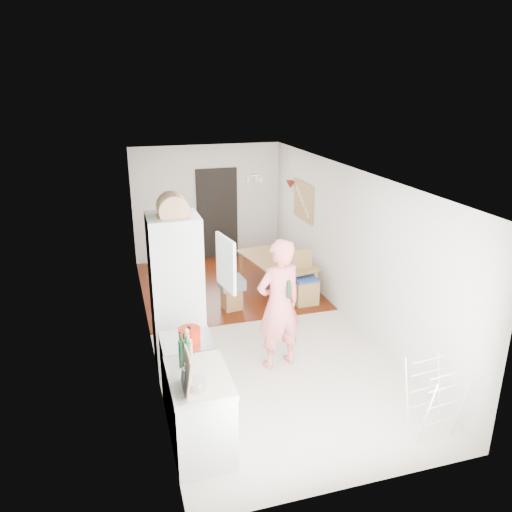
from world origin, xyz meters
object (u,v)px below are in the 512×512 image
person (279,293)px  dining_chair (305,278)px  drying_rack (434,400)px  stool (232,298)px  dining_table (278,276)px

person → dining_chair: bearing=-134.7°
dining_chair → drying_rack: bearing=-90.8°
person → drying_rack: 2.28m
dining_chair → stool: (-1.30, 0.13, -0.28)m
person → stool: 2.13m
dining_table → drying_rack: size_ratio=1.64×
dining_chair → dining_table: bearing=104.3°
stool → dining_table: bearing=31.9°
person → drying_rack: (1.18, -1.84, -0.65)m
dining_chair → stool: size_ratio=2.41×
stool → drying_rack: 4.02m
person → dining_table: (0.88, 2.59, -0.83)m
dining_chair → drying_rack: size_ratio=1.10×
dining_table → stool: (-1.07, -0.67, -0.05)m
person → drying_rack: bearing=109.5°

